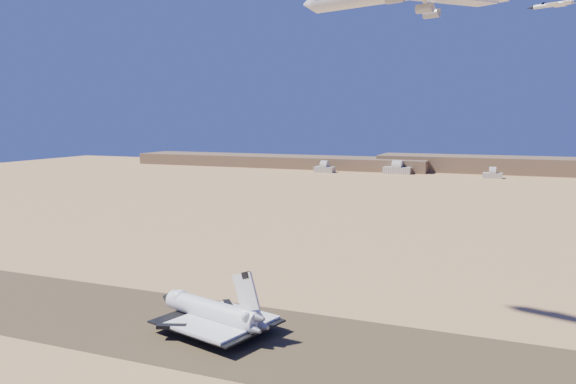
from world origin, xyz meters
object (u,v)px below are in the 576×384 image
at_px(crew_c, 223,342).
at_px(chase_jet_e, 552,5).
at_px(crew_a, 213,343).
at_px(crew_b, 223,342).
at_px(shuttle, 211,313).
at_px(chase_jet_d, 496,0).

height_order(crew_c, chase_jet_e, chase_jet_e).
bearing_deg(crew_a, crew_b, -52.19).
relative_size(shuttle, crew_a, 25.45).
relative_size(shuttle, crew_b, 23.91).
xyz_separation_m(crew_c, chase_jet_d, (62.19, 72.05, 98.01)).
relative_size(chase_jet_d, chase_jet_e, 0.85).
height_order(shuttle, crew_a, shuttle).
xyz_separation_m(shuttle, crew_c, (8.17, -8.09, -4.52)).
bearing_deg(shuttle, crew_a, -42.98).
relative_size(crew_a, chase_jet_e, 0.10).
relative_size(shuttle, chase_jet_d, 3.13).
distance_m(crew_b, crew_c, 0.26).
distance_m(chase_jet_d, chase_jet_e, 27.35).
relative_size(crew_c, chase_jet_d, 0.13).
height_order(crew_b, chase_jet_d, chase_jet_d).
bearing_deg(crew_c, shuttle, -19.43).
height_order(crew_c, chase_jet_d, chase_jet_d).
distance_m(crew_c, chase_jet_e, 157.52).
xyz_separation_m(crew_c, chase_jet_e, (79.43, 93.25, 99.03)).
distance_m(crew_a, crew_c, 2.65).
bearing_deg(chase_jet_d, crew_a, -106.41).
height_order(crew_b, chase_jet_e, chase_jet_e).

